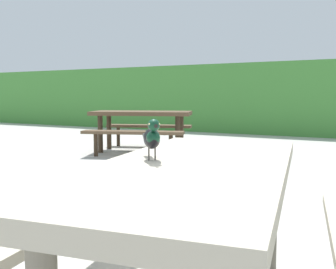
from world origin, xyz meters
The scene contains 4 objects.
hedge_wall centered at (0.00, 9.44, 0.95)m, with size 28.00×2.04×1.89m, color #428438.
picnic_table_foreground centered at (0.37, -0.17, 0.56)m, with size 1.94×1.96×0.74m.
bird_grackle centered at (0.19, -0.24, 0.84)m, with size 0.20×0.24×0.18m.
picnic_table_mid_left centered at (-2.78, 4.39, 0.56)m, with size 2.18×2.16×0.74m.
Camera 1 is at (1.06, -1.69, 1.02)m, focal length 41.92 mm.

